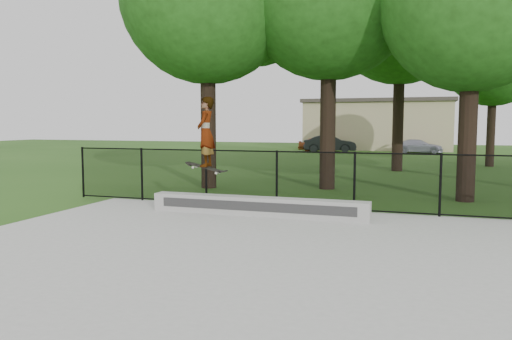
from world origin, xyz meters
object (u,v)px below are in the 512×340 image
object	(u,v)px
grind_ledge	(257,206)
car_a	(319,144)
car_b	(330,144)
car_c	(419,146)
skater_airborne	(206,133)

from	to	relation	value
grind_ledge	car_a	world-z (taller)	car_a
grind_ledge	car_a	xyz separation A→B (m)	(-4.01, 28.34, 0.30)
car_b	car_c	xyz separation A→B (m)	(6.58, 1.27, -0.15)
grind_ledge	car_c	bearing A→B (deg)	82.91
grind_ledge	car_b	xyz separation A→B (m)	(-3.00, 27.51, 0.38)
car_b	skater_airborne	xyz separation A→B (m)	(1.80, -27.77, 1.36)
car_a	car_b	world-z (taller)	car_b
grind_ledge	skater_airborne	world-z (taller)	skater_airborne
grind_ledge	car_b	world-z (taller)	car_b
car_b	skater_airborne	world-z (taller)	skater_airborne
car_a	skater_airborne	world-z (taller)	skater_airborne
car_b	car_c	distance (m)	6.70
car_a	car_c	xyz separation A→B (m)	(7.59, 0.44, -0.07)
car_a	car_c	distance (m)	7.60
grind_ledge	car_b	distance (m)	27.68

